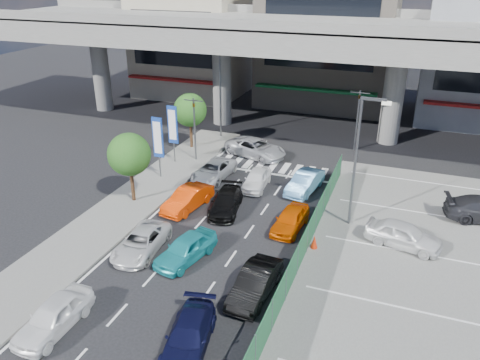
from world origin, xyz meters
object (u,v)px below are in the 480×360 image
at_px(signboard_near, 158,139).
at_px(parked_sedan_white, 403,235).
at_px(taxi_orange_left, 188,199).
at_px(traffic_light_left, 194,114).
at_px(taxi_teal_mid, 186,249).
at_px(traffic_light_right, 359,105).
at_px(crossing_wagon_silver, 256,148).
at_px(minivan_navy_back, 189,336).
at_px(signboard_far, 173,126).
at_px(sedan_white_front_mid, 257,179).
at_px(tree_near, 129,155).
at_px(wagon_silver_front_left, 214,171).
at_px(kei_truck_front_right, 305,182).
at_px(street_lamp_right, 359,152).
at_px(hatch_black_mid_right, 255,283).
at_px(tree_far, 190,110).
at_px(sedan_white_mid_left, 141,242).
at_px(traffic_cone, 314,242).
at_px(van_white_back_left, 54,316).
at_px(street_lamp_left, 222,86).
at_px(taxi_orange_right, 290,219).
at_px(sedan_black_mid, 226,202).

xyz_separation_m(signboard_near, parked_sedan_white, (17.41, -3.47, -2.29)).
bearing_deg(taxi_orange_left, parked_sedan_white, 10.13).
relative_size(traffic_light_left, taxi_teal_mid, 1.28).
xyz_separation_m(traffic_light_right, crossing_wagon_silver, (-7.46, -4.40, -3.21)).
bearing_deg(crossing_wagon_silver, signboard_near, 160.58).
height_order(minivan_navy_back, parked_sedan_white, parked_sedan_white).
bearing_deg(traffic_light_right, minivan_navy_back, -97.00).
height_order(signboard_far, sedan_white_front_mid, signboard_far).
height_order(tree_near, wagon_silver_front_left, tree_near).
bearing_deg(kei_truck_front_right, street_lamp_right, -33.93).
distance_m(hatch_black_mid_right, parked_sedan_white, 9.45).
bearing_deg(tree_far, signboard_near, -84.73).
bearing_deg(sedan_white_mid_left, traffic_cone, 18.15).
height_order(van_white_back_left, parked_sedan_white, parked_sedan_white).
relative_size(street_lamp_left, taxi_orange_right, 2.10).
relative_size(taxi_orange_left, sedan_black_mid, 0.98).
bearing_deg(parked_sedan_white, traffic_light_right, 30.85).
relative_size(sedan_white_front_mid, crossing_wagon_silver, 0.71).
xyz_separation_m(tree_near, hatch_black_mid_right, (10.83, -6.45, -2.70)).
height_order(wagon_silver_front_left, kei_truck_front_right, kei_truck_front_right).
distance_m(traffic_light_left, sedan_white_front_mid, 7.65).
distance_m(signboard_far, parked_sedan_white, 19.09).
relative_size(tree_far, traffic_cone, 6.16).
xyz_separation_m(tree_far, kei_truck_front_right, (11.19, -4.93, -2.70)).
bearing_deg(signboard_far, tree_near, -85.10).
distance_m(hatch_black_mid_right, traffic_cone, 5.32).
bearing_deg(taxi_orange_left, tree_far, 124.27).
distance_m(tree_near, tree_far, 10.53).
bearing_deg(van_white_back_left, tree_far, 101.26).
xyz_separation_m(signboard_far, taxi_orange_left, (4.45, -6.61, -2.37)).
height_order(sedan_white_mid_left, hatch_black_mid_right, hatch_black_mid_right).
bearing_deg(sedan_white_mid_left, van_white_back_left, -97.07).
bearing_deg(sedan_white_front_mid, kei_truck_front_right, 6.38).
bearing_deg(sedan_black_mid, crossing_wagon_silver, 86.95).
distance_m(traffic_light_right, sedan_black_mid, 15.71).
bearing_deg(street_lamp_right, kei_truck_front_right, 136.64).
bearing_deg(sedan_white_front_mid, sedan_white_mid_left, -111.55).
bearing_deg(parked_sedan_white, kei_truck_front_right, 66.29).
bearing_deg(kei_truck_front_right, minivan_navy_back, -84.25).
height_order(street_lamp_left, sedan_white_mid_left, street_lamp_left).
bearing_deg(wagon_silver_front_left, taxi_orange_left, -82.61).
distance_m(traffic_light_right, street_lamp_right, 13.13).
relative_size(street_lamp_left, sedan_black_mid, 1.88).
xyz_separation_m(hatch_black_mid_right, kei_truck_front_right, (-0.44, 12.02, -0.00)).
bearing_deg(signboard_near, taxi_orange_right, -19.06).
relative_size(taxi_teal_mid, parked_sedan_white, 0.96).
bearing_deg(taxi_orange_right, traffic_light_left, 146.47).
relative_size(traffic_light_right, sedan_black_mid, 1.22).
distance_m(street_lamp_right, wagon_silver_front_left, 11.89).
bearing_deg(hatch_black_mid_right, crossing_wagon_silver, 111.95).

